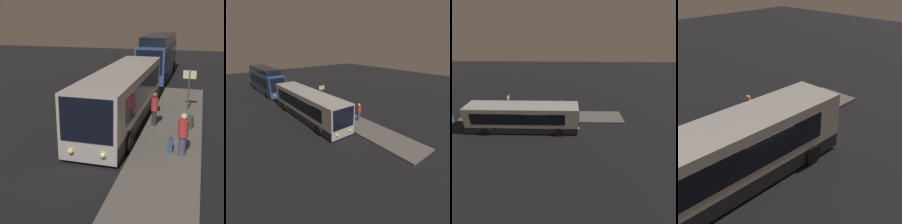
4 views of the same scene
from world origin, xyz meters
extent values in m
plane|color=black|center=(0.00, 0.00, 0.00)|extent=(80.00, 80.00, 0.00)
cube|color=#605B56|center=(0.00, 3.05, 0.08)|extent=(20.00, 2.90, 0.17)
cube|color=#B2ADA8|center=(-1.54, 0.15, 1.55)|extent=(11.79, 2.46, 2.77)
cube|color=black|center=(-1.54, 0.15, 0.51)|extent=(11.73, 2.48, 0.70)
cube|color=black|center=(-1.84, 0.15, 1.88)|extent=(9.67, 2.49, 1.22)
cube|color=black|center=(4.37, 0.15, 1.95)|extent=(0.06, 2.16, 1.77)
sphere|color=#F9E58C|center=(4.39, 0.83, 0.61)|extent=(0.24, 0.24, 0.24)
sphere|color=#F9E58C|center=(4.39, -0.52, 0.61)|extent=(0.24, 0.24, 0.24)
cylinder|color=black|center=(2.46, 1.38, 0.47)|extent=(0.94, 0.30, 0.94)
cylinder|color=black|center=(2.46, -1.08, 0.47)|extent=(0.94, 0.30, 0.94)
cylinder|color=black|center=(-5.20, 1.38, 0.47)|extent=(0.94, 0.30, 0.94)
cylinder|color=black|center=(-5.20, -1.08, 0.47)|extent=(0.94, 0.30, 0.94)
cube|color=#33518C|center=(-15.57, 0.15, 1.69)|extent=(10.87, 2.45, 3.03)
cube|color=#23478C|center=(-15.57, 0.15, 0.52)|extent=(10.82, 2.47, 0.70)
cube|color=black|center=(-15.85, 0.15, 2.05)|extent=(8.92, 2.48, 1.33)
cube|color=black|center=(-10.12, 0.15, 2.13)|extent=(0.06, 2.15, 1.94)
sphere|color=#F9E58C|center=(-10.10, 0.83, 0.62)|extent=(0.24, 0.24, 0.24)
sphere|color=#F9E58C|center=(-10.10, -0.52, 0.62)|extent=(0.24, 0.24, 0.24)
cylinder|color=black|center=(-11.88, 1.38, 0.49)|extent=(0.99, 0.30, 0.99)
cylinder|color=black|center=(-11.88, -1.07, 0.49)|extent=(0.99, 0.30, 0.99)
cylinder|color=black|center=(-18.95, 1.38, 0.49)|extent=(0.99, 0.30, 0.99)
cylinder|color=black|center=(-18.95, -1.07, 0.49)|extent=(0.99, 0.30, 0.99)
cube|color=black|center=(-16.01, 0.15, 3.58)|extent=(9.24, 2.25, 0.77)
cylinder|color=#2D2D33|center=(-0.80, 2.03, 0.57)|extent=(0.33, 0.33, 0.82)
cylinder|color=#BF3333|center=(-0.80, 2.03, 1.34)|extent=(0.47, 0.47, 0.71)
sphere|color=brown|center=(-0.80, 2.03, 1.83)|extent=(0.27, 0.27, 0.27)
cube|color=black|center=(-1.06, 2.13, 1.03)|extent=(0.23, 0.31, 0.24)
cylinder|color=#4C476B|center=(2.55, 3.70, 0.58)|extent=(0.37, 0.37, 0.83)
cylinder|color=#BF3333|center=(2.55, 3.70, 1.36)|extent=(0.53, 0.53, 0.72)
sphere|color=beige|center=(2.55, 3.70, 1.86)|extent=(0.27, 0.27, 0.27)
cube|color=#334C7F|center=(2.36, 3.19, 0.46)|extent=(0.37, 0.21, 0.59)
cylinder|color=black|center=(2.36, 3.19, 0.88)|extent=(0.02, 0.02, 0.24)
cylinder|color=#4C4C51|center=(-4.13, 3.59, 1.42)|extent=(0.10, 0.10, 2.50)
cube|color=beige|center=(-4.13, 3.59, 2.37)|extent=(0.04, 0.77, 0.49)
cylinder|color=#2D4C33|center=(-0.91, 3.83, 0.49)|extent=(0.44, 0.44, 0.65)
camera|label=1|loc=(14.83, 4.17, 5.79)|focal=50.00mm
camera|label=2|loc=(14.31, -8.26, 7.68)|focal=28.00mm
camera|label=3|loc=(3.24, -16.31, 10.45)|focal=28.00mm
camera|label=4|loc=(-6.84, -8.91, 8.57)|focal=50.00mm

